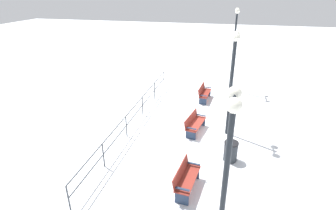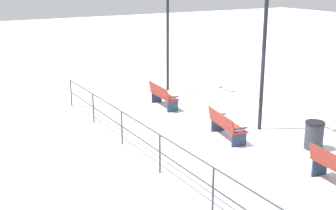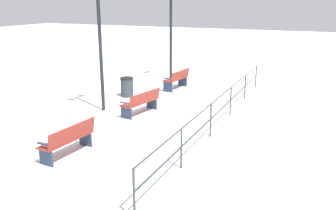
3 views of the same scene
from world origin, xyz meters
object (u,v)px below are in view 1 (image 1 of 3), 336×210
at_px(bench_second, 194,123).
at_px(trash_bin, 231,151).
at_px(lamppost_middle, 233,64).
at_px(lamppost_near, 229,149).
at_px(lamppost_far, 235,35).
at_px(bench_nearest, 186,178).
at_px(bench_third, 204,93).

bearing_deg(bench_second, trash_bin, -37.88).
distance_m(bench_second, lamppost_middle, 3.23).
bearing_deg(lamppost_middle, lamppost_near, -90.00).
height_order(bench_second, lamppost_far, lamppost_far).
bearing_deg(lamppost_near, trash_bin, 87.06).
distance_m(bench_nearest, bench_third, 7.90).
distance_m(bench_nearest, trash_bin, 2.48).
bearing_deg(bench_second, lamppost_middle, 16.94).
bearing_deg(lamppost_far, trash_bin, -88.50).
bearing_deg(bench_second, bench_nearest, -75.34).
height_order(bench_third, trash_bin, bench_third).
distance_m(bench_third, lamppost_far, 4.06).
relative_size(bench_second, lamppost_near, 0.38).
bearing_deg(bench_third, lamppost_near, -76.82).
distance_m(lamppost_near, lamppost_far, 12.14).
xyz_separation_m(bench_second, trash_bin, (1.70, -1.91, -0.03)).
xyz_separation_m(lamppost_middle, trash_bin, (0.21, -2.08, -2.90)).
distance_m(lamppost_near, lamppost_middle, 6.18).
relative_size(bench_second, bench_third, 1.02).
bearing_deg(lamppost_near, lamppost_middle, 90.00).
relative_size(lamppost_near, trash_bin, 5.47).
bearing_deg(bench_nearest, bench_second, 100.73).
xyz_separation_m(lamppost_near, trash_bin, (0.21, 4.10, -2.73)).
height_order(lamppost_near, trash_bin, lamppost_near).
height_order(bench_second, trash_bin, bench_second).
distance_m(bench_second, trash_bin, 2.56).
bearing_deg(bench_third, bench_nearest, -83.27).
bearing_deg(bench_nearest, trash_bin, 61.91).
xyz_separation_m(bench_nearest, bench_third, (-0.28, 7.90, -0.01)).
bearing_deg(bench_second, bench_third, 100.50).
relative_size(lamppost_middle, trash_bin, 5.70).
bearing_deg(lamppost_near, bench_nearest, 120.35).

